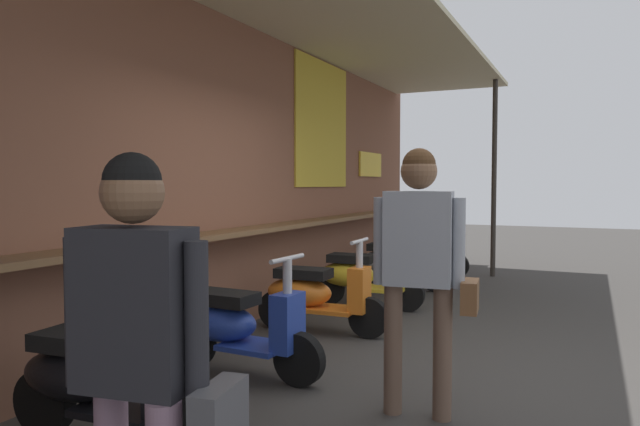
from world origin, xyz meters
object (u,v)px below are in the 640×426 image
object	(u,v)px
scooter_black	(99,380)
shopper_browsing	(139,339)
scooter_blue	(235,326)
scooter_red	(421,252)
scooter_orange	(314,294)
scooter_yellow	(361,276)
scooter_silver	(396,262)
shopper_with_handbag	(421,253)

from	to	relation	value
scooter_black	shopper_browsing	size ratio (longest dim) A/B	0.87
scooter_blue	scooter_red	distance (m)	5.48
scooter_orange	scooter_red	bearing A→B (deg)	87.29
scooter_orange	scooter_red	distance (m)	4.04
scooter_yellow	scooter_red	bearing A→B (deg)	86.37
scooter_silver	shopper_browsing	xyz separation A→B (m)	(-6.42, -1.14, 0.59)
shopper_with_handbag	shopper_browsing	xyz separation A→B (m)	(-2.11, 0.41, -0.09)
scooter_black	scooter_red	distance (m)	6.87
scooter_yellow	scooter_silver	world-z (taller)	same
scooter_black	shopper_with_handbag	bearing A→B (deg)	34.24
scooter_blue	scooter_black	bearing A→B (deg)	-87.86
scooter_yellow	shopper_browsing	distance (m)	5.20
scooter_black	shopper_browsing	distance (m)	1.56
scooter_blue	scooter_red	xyz separation A→B (m)	(5.48, 0.00, 0.00)
scooter_black	shopper_with_handbag	distance (m)	2.07
scooter_silver	scooter_red	world-z (taller)	same
shopper_with_handbag	scooter_red	bearing A→B (deg)	8.49
scooter_blue	scooter_silver	bearing A→B (deg)	92.14
scooter_red	shopper_browsing	distance (m)	7.88
scooter_black	scooter_blue	xyz separation A→B (m)	(1.39, 0.00, 0.00)
scooter_blue	scooter_red	size ratio (longest dim) A/B	1.00
scooter_black	shopper_browsing	bearing A→B (deg)	-42.19
scooter_black	scooter_silver	world-z (taller)	same
scooter_blue	scooter_yellow	bearing A→B (deg)	92.14
scooter_black	scooter_blue	world-z (taller)	same
scooter_orange	scooter_silver	xyz separation A→B (m)	(2.68, -0.00, 0.00)
scooter_black	scooter_red	xyz separation A→B (m)	(6.87, 0.00, 0.00)
scooter_orange	scooter_silver	size ratio (longest dim) A/B	1.00
scooter_yellow	scooter_red	world-z (taller)	same
scooter_orange	shopper_with_handbag	bearing A→B (deg)	-49.28
scooter_yellow	shopper_with_handbag	distance (m)	3.38
scooter_red	scooter_yellow	bearing A→B (deg)	-89.83
scooter_blue	scooter_yellow	world-z (taller)	same
scooter_red	shopper_browsing	size ratio (longest dim) A/B	0.87
scooter_black	scooter_red	size ratio (longest dim) A/B	1.00
scooter_yellow	scooter_red	size ratio (longest dim) A/B	1.00
scooter_orange	shopper_browsing	distance (m)	3.95
shopper_browsing	scooter_blue	bearing A→B (deg)	18.11
scooter_orange	shopper_browsing	world-z (taller)	shopper_browsing
shopper_with_handbag	shopper_browsing	distance (m)	2.15
scooter_red	scooter_blue	bearing A→B (deg)	-89.83
scooter_black	shopper_browsing	world-z (taller)	shopper_browsing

